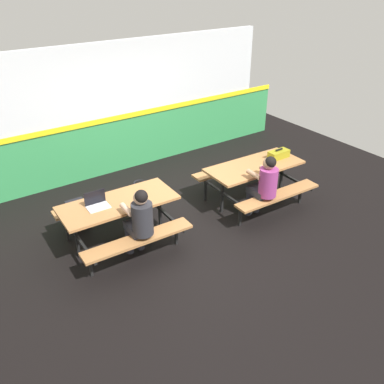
% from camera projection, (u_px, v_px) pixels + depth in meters
% --- Properties ---
extents(ground_plane, '(10.00, 10.00, 0.02)m').
position_uv_depth(ground_plane, '(192.00, 220.00, 7.14)').
color(ground_plane, black).
extents(accent_backdrop, '(8.00, 0.14, 2.60)m').
position_uv_depth(accent_backdrop, '(121.00, 111.00, 8.33)').
color(accent_backdrop, '#338C4C').
rests_on(accent_backdrop, ground).
extents(picnic_table_left, '(1.77, 1.60, 0.74)m').
position_uv_depth(picnic_table_left, '(119.00, 211.00, 6.29)').
color(picnic_table_left, '#9E6B3D').
rests_on(picnic_table_left, ground).
extents(picnic_table_right, '(1.77, 1.60, 0.74)m').
position_uv_depth(picnic_table_right, '(254.00, 173.00, 7.40)').
color(picnic_table_right, '#9E6B3D').
rests_on(picnic_table_right, ground).
extents(student_nearer, '(0.37, 0.53, 1.21)m').
position_uv_depth(student_nearer, '(140.00, 219.00, 5.86)').
color(student_nearer, '#2D2D38').
rests_on(student_nearer, ground).
extents(student_further, '(0.37, 0.53, 1.21)m').
position_uv_depth(student_further, '(265.00, 183.00, 6.81)').
color(student_further, '#2D2D38').
rests_on(student_further, ground).
extents(laptop_silver, '(0.33, 0.23, 0.22)m').
position_uv_depth(laptop_silver, '(97.00, 204.00, 6.07)').
color(laptop_silver, silver).
rests_on(laptop_silver, picnic_table_left).
extents(toolbox_grey, '(0.40, 0.18, 0.18)m').
position_uv_depth(toolbox_grey, '(279.00, 154.00, 7.55)').
color(toolbox_grey, olive).
rests_on(toolbox_grey, picnic_table_right).
extents(backpack_dark, '(0.30, 0.22, 0.44)m').
position_uv_depth(backpack_dark, '(76.00, 213.00, 6.93)').
color(backpack_dark, black).
rests_on(backpack_dark, ground).
extents(tote_bag_bright, '(0.34, 0.21, 0.43)m').
position_uv_depth(tote_bag_bright, '(140.00, 194.00, 7.54)').
color(tote_bag_bright, black).
rests_on(tote_bag_bright, ground).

